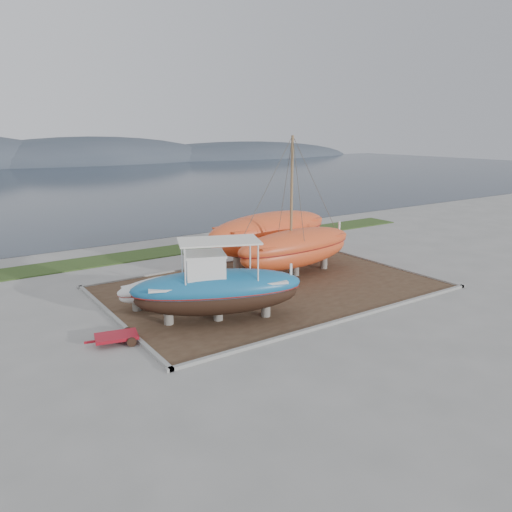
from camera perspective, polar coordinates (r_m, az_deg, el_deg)
ground at (r=25.74m, az=7.04°, el=-5.91°), size 140.00×140.00×0.00m
dirt_patch at (r=28.68m, az=1.78°, el=-3.61°), size 18.00×12.00×0.06m
curb_frame at (r=28.67m, az=1.78°, el=-3.53°), size 18.60×12.60×0.15m
grass_strip at (r=38.24m, az=-8.38°, el=0.81°), size 44.00×3.00×0.08m
sea at (r=89.96m, az=-23.95°, el=7.41°), size 260.00×100.00×0.04m
blue_caique at (r=23.28m, az=-4.42°, el=-2.86°), size 8.39×5.30×3.87m
white_dinghy at (r=26.13m, az=-10.91°, el=-4.02°), size 4.74×2.11×1.38m
orange_sailboat at (r=30.13m, az=4.69°, el=5.54°), size 8.98×3.33×8.45m
orange_bare_hull at (r=33.69m, az=1.58°, el=2.06°), size 10.38×4.29×3.30m
red_trailer at (r=22.30m, az=-15.65°, el=-9.11°), size 2.86×1.86×0.37m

